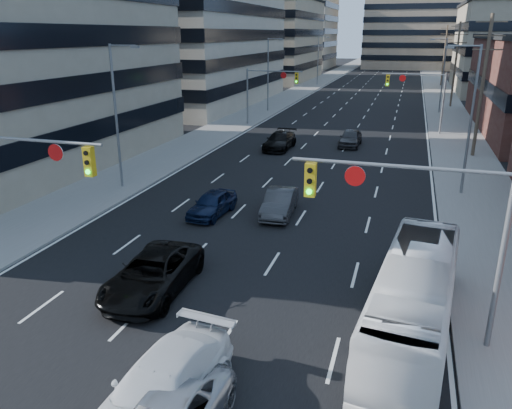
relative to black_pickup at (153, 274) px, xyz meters
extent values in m
cube|color=black|center=(2.00, 121.72, -0.75)|extent=(18.00, 300.00, 0.02)
cube|color=slate|center=(-9.50, 121.72, -0.68)|extent=(5.00, 300.00, 0.15)
cube|color=slate|center=(13.50, 121.72, -0.68)|extent=(5.00, 300.00, 0.15)
cube|color=gray|center=(-22.00, 91.72, 7.24)|extent=(20.00, 30.00, 16.00)
cube|color=#ADA089|center=(-26.00, 131.72, 9.24)|extent=(24.00, 24.00, 20.00)
cylinder|color=slate|center=(-4.75, -0.28, 5.04)|extent=(6.50, 0.12, 0.12)
cube|color=gold|center=(-2.10, -0.28, 4.39)|extent=(0.35, 0.28, 1.10)
cylinder|color=black|center=(-2.10, -0.44, 4.74)|extent=(0.18, 0.06, 0.18)
cylinder|color=black|center=(-2.10, -0.44, 4.39)|extent=(0.18, 0.06, 0.18)
cylinder|color=#0CE526|center=(-2.10, -0.44, 4.04)|extent=(0.18, 0.06, 0.18)
cylinder|color=white|center=(-3.50, -0.31, 4.64)|extent=(0.64, 0.06, 0.64)
cylinder|color=slate|center=(12.00, -0.28, 2.24)|extent=(0.18, 0.18, 6.00)
cylinder|color=slate|center=(8.75, -0.28, 5.04)|extent=(6.50, 0.12, 0.12)
cube|color=gold|center=(6.10, -0.28, 4.39)|extent=(0.35, 0.28, 1.10)
cylinder|color=black|center=(6.10, -0.44, 4.74)|extent=(0.18, 0.06, 0.18)
cylinder|color=black|center=(6.10, -0.44, 4.39)|extent=(0.18, 0.06, 0.18)
cylinder|color=#0CE526|center=(6.10, -0.44, 4.04)|extent=(0.18, 0.06, 0.18)
cylinder|color=white|center=(7.50, -0.31, 4.64)|extent=(0.64, 0.06, 0.64)
cylinder|color=slate|center=(-8.00, 36.72, 2.24)|extent=(0.18, 0.18, 6.00)
cylinder|color=slate|center=(-5.00, 36.72, 5.04)|extent=(6.00, 0.12, 0.12)
cube|color=gold|center=(-2.60, 36.72, 4.39)|extent=(0.35, 0.28, 1.10)
cylinder|color=black|center=(-2.60, 36.56, 4.74)|extent=(0.18, 0.06, 0.18)
cylinder|color=black|center=(-2.60, 36.56, 4.39)|extent=(0.18, 0.06, 0.18)
cylinder|color=#0CE526|center=(-2.60, 36.56, 4.04)|extent=(0.18, 0.06, 0.18)
cylinder|color=white|center=(-4.00, 36.69, 4.64)|extent=(0.64, 0.06, 0.64)
cylinder|color=slate|center=(12.00, 36.72, 2.24)|extent=(0.18, 0.18, 6.00)
cylinder|color=slate|center=(9.00, 36.72, 5.04)|extent=(6.00, 0.12, 0.12)
cube|color=gold|center=(6.60, 36.72, 4.39)|extent=(0.35, 0.28, 1.10)
cylinder|color=black|center=(6.60, 36.56, 4.74)|extent=(0.18, 0.06, 0.18)
cylinder|color=black|center=(6.60, 36.56, 4.39)|extent=(0.18, 0.06, 0.18)
cylinder|color=#0CE526|center=(6.60, 36.56, 4.04)|extent=(0.18, 0.06, 0.18)
cylinder|color=white|center=(8.00, 36.69, 4.64)|extent=(0.64, 0.06, 0.64)
cylinder|color=#4C3D2D|center=(14.20, 27.72, 4.74)|extent=(0.28, 0.28, 11.00)
cube|color=#4C3D2D|center=(14.20, 27.72, 9.64)|extent=(2.20, 0.10, 0.10)
cube|color=#4C3D2D|center=(14.20, 27.72, 8.64)|extent=(2.20, 0.10, 0.10)
cube|color=#4C3D2D|center=(14.20, 27.72, 7.64)|extent=(2.20, 0.10, 0.10)
cylinder|color=#4C3D2D|center=(14.20, 57.72, 4.74)|extent=(0.28, 0.28, 11.00)
cube|color=#4C3D2D|center=(14.20, 57.72, 9.64)|extent=(2.20, 0.10, 0.10)
cube|color=#4C3D2D|center=(14.20, 57.72, 8.64)|extent=(2.20, 0.10, 0.10)
cube|color=#4C3D2D|center=(14.20, 57.72, 7.64)|extent=(2.20, 0.10, 0.10)
cylinder|color=#4C3D2D|center=(14.20, 87.72, 4.74)|extent=(0.28, 0.28, 11.00)
cube|color=#4C3D2D|center=(14.20, 87.72, 9.64)|extent=(2.20, 0.10, 0.10)
cube|color=#4C3D2D|center=(14.20, 87.72, 8.64)|extent=(2.20, 0.10, 0.10)
cube|color=#4C3D2D|center=(14.20, 87.72, 7.64)|extent=(2.20, 0.10, 0.10)
cylinder|color=slate|center=(-8.50, 11.72, 3.74)|extent=(0.16, 0.16, 9.00)
cylinder|color=slate|center=(-7.60, 11.72, 8.14)|extent=(1.80, 0.10, 0.10)
cube|color=slate|center=(-6.80, 11.72, 8.06)|extent=(0.50, 0.22, 0.14)
cylinder|color=slate|center=(-8.50, 46.72, 3.74)|extent=(0.16, 0.16, 9.00)
cylinder|color=slate|center=(-7.60, 46.72, 8.14)|extent=(1.80, 0.10, 0.10)
cube|color=slate|center=(-6.80, 46.72, 8.06)|extent=(0.50, 0.22, 0.14)
cylinder|color=slate|center=(-8.50, 81.72, 3.74)|extent=(0.16, 0.16, 9.00)
cylinder|color=slate|center=(-7.60, 81.72, 8.14)|extent=(1.80, 0.10, 0.10)
cube|color=slate|center=(-6.80, 81.72, 8.06)|extent=(0.50, 0.22, 0.14)
cylinder|color=slate|center=(12.50, 16.72, 3.74)|extent=(0.16, 0.16, 9.00)
cylinder|color=slate|center=(11.60, 16.72, 8.14)|extent=(1.80, 0.10, 0.10)
cube|color=slate|center=(10.80, 16.72, 8.06)|extent=(0.50, 0.22, 0.14)
cylinder|color=slate|center=(12.50, 51.72, 3.74)|extent=(0.16, 0.16, 9.00)
cylinder|color=slate|center=(11.60, 51.72, 8.14)|extent=(1.80, 0.10, 0.10)
cube|color=slate|center=(10.80, 51.72, 8.06)|extent=(0.50, 0.22, 0.14)
imported|color=black|center=(0.00, 0.00, 0.00)|extent=(2.73, 5.55, 1.52)
imported|color=silver|center=(3.40, -5.89, 0.03)|extent=(2.72, 5.61, 1.57)
imported|color=silver|center=(9.66, -0.07, 0.59)|extent=(3.32, 9.88, 2.70)
imported|color=black|center=(-1.02, 8.75, -0.08)|extent=(1.94, 4.09, 1.35)
imported|color=#2F3032|center=(2.53, 9.92, -0.05)|extent=(1.78, 4.38, 1.41)
imported|color=black|center=(-1.58, 25.98, -0.03)|extent=(2.19, 5.11, 1.47)
imported|color=#2E2E31|center=(4.14, 29.03, -0.02)|extent=(1.83, 4.38, 1.48)
camera|label=1|loc=(8.91, -15.45, 8.85)|focal=35.00mm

